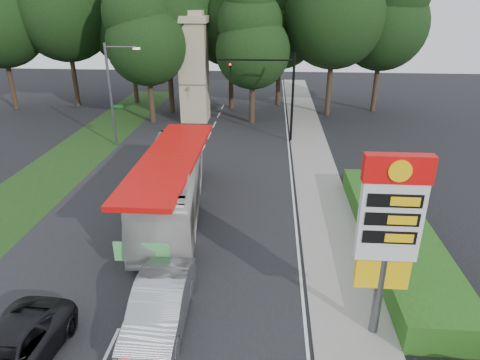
# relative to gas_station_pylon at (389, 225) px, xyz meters

# --- Properties ---
(road_surface) EXTENTS (14.00, 80.00, 0.02)m
(road_surface) POSITION_rel_gas_station_pylon_xyz_m (-9.20, 10.01, -4.44)
(road_surface) COLOR black
(road_surface) RESTS_ON ground
(sidewalk_right) EXTENTS (3.00, 80.00, 0.12)m
(sidewalk_right) POSITION_rel_gas_station_pylon_xyz_m (-0.70, 10.01, -4.39)
(sidewalk_right) COLOR gray
(sidewalk_right) RESTS_ON ground
(grass_verge_left) EXTENTS (5.00, 50.00, 0.02)m
(grass_verge_left) POSITION_rel_gas_station_pylon_xyz_m (-18.70, 16.01, -4.44)
(grass_verge_left) COLOR #193814
(grass_verge_left) RESTS_ON ground
(hedge) EXTENTS (3.00, 14.00, 1.20)m
(hedge) POSITION_rel_gas_station_pylon_xyz_m (2.30, 6.01, -3.85)
(hedge) COLOR #225216
(hedge) RESTS_ON ground
(gas_station_pylon) EXTENTS (2.10, 0.45, 6.85)m
(gas_station_pylon) POSITION_rel_gas_station_pylon_xyz_m (0.00, 0.00, 0.00)
(gas_station_pylon) COLOR #59595E
(gas_station_pylon) RESTS_ON ground
(traffic_signal_mast) EXTENTS (6.10, 0.35, 7.20)m
(traffic_signal_mast) POSITION_rel_gas_station_pylon_xyz_m (-3.52, 22.00, 0.22)
(traffic_signal_mast) COLOR black
(traffic_signal_mast) RESTS_ON ground
(streetlight_signs) EXTENTS (2.75, 0.98, 8.00)m
(streetlight_signs) POSITION_rel_gas_station_pylon_xyz_m (-16.19, 20.01, -0.01)
(streetlight_signs) COLOR #59595E
(streetlight_signs) RESTS_ON ground
(monument) EXTENTS (3.00, 3.00, 10.05)m
(monument) POSITION_rel_gas_station_pylon_xyz_m (-11.20, 28.01, 0.66)
(monument) COLOR tan
(monument) RESTS_ON ground
(tree_west_near) EXTENTS (8.40, 8.40, 16.50)m
(tree_west_near) POSITION_rel_gas_station_pylon_xyz_m (-19.20, 35.01, 5.57)
(tree_west_near) COLOR #2D2116
(tree_west_near) RESTS_ON ground
(tree_east_near) EXTENTS (8.12, 8.12, 15.95)m
(tree_east_near) POSITION_rel_gas_station_pylon_xyz_m (-3.20, 35.01, 5.23)
(tree_east_near) COLOR #2D2116
(tree_east_near) RESTS_ON ground
(tree_far_east) EXTENTS (8.68, 8.68, 17.05)m
(tree_far_east) POSITION_rel_gas_station_pylon_xyz_m (6.80, 33.01, 5.90)
(tree_far_east) COLOR #2D2116
(tree_far_east) RESTS_ON ground
(tree_monument_left) EXTENTS (7.28, 7.28, 14.30)m
(tree_monument_left) POSITION_rel_gas_station_pylon_xyz_m (-15.20, 27.01, 4.23)
(tree_monument_left) COLOR #2D2116
(tree_monument_left) RESTS_ON ground
(tree_monument_right) EXTENTS (6.72, 6.72, 13.20)m
(tree_monument_right) POSITION_rel_gas_station_pylon_xyz_m (-5.70, 27.51, 3.56)
(tree_monument_right) COLOR #2D2116
(tree_monument_right) RESTS_ON ground
(transit_bus) EXTENTS (4.19, 12.37, 3.38)m
(transit_bus) POSITION_rel_gas_station_pylon_xyz_m (-9.18, 8.68, -2.76)
(transit_bus) COLOR beige
(transit_bus) RESTS_ON ground
(sedan_silver) EXTENTS (2.00, 5.38, 1.76)m
(sedan_silver) POSITION_rel_gas_station_pylon_xyz_m (-7.70, -0.20, -3.57)
(sedan_silver) COLOR #989A9F
(sedan_silver) RESTS_ON ground
(suv_charcoal) EXTENTS (2.72, 5.40, 1.47)m
(suv_charcoal) POSITION_rel_gas_station_pylon_xyz_m (-12.00, -2.70, -3.71)
(suv_charcoal) COLOR black
(suv_charcoal) RESTS_ON ground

